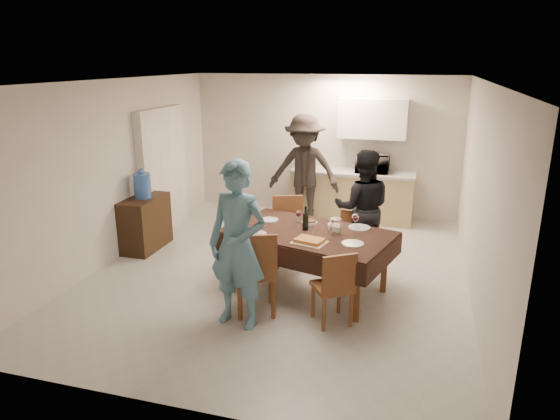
{
  "coord_description": "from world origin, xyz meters",
  "views": [
    {
      "loc": [
        1.75,
        -6.22,
        2.87
      ],
      "look_at": [
        0.07,
        -0.3,
        1.0
      ],
      "focal_mm": 32.0,
      "sensor_mm": 36.0,
      "label": 1
    }
  ],
  "objects_px": {
    "water_jug": "(142,186)",
    "water_pitcher": "(336,227)",
    "person_far": "(363,208)",
    "person_near": "(238,245)",
    "person_kitchen": "(304,170)",
    "wine_bottle": "(306,218)",
    "microwave": "(372,163)",
    "dining_table": "(308,234)",
    "savoury_tart": "(310,241)",
    "console": "(145,223)"
  },
  "relations": [
    {
      "from": "water_jug",
      "to": "water_pitcher",
      "type": "xyz_separation_m",
      "value": [
        3.11,
        -0.79,
        -0.12
      ]
    },
    {
      "from": "savoury_tart",
      "to": "dining_table",
      "type": "bearing_deg",
      "value": 104.74
    },
    {
      "from": "microwave",
      "to": "console",
      "type": "bearing_deg",
      "value": 36.45
    },
    {
      "from": "wine_bottle",
      "to": "person_kitchen",
      "type": "height_order",
      "value": "person_kitchen"
    },
    {
      "from": "water_pitcher",
      "to": "person_kitchen",
      "type": "xyz_separation_m",
      "value": [
        -1.03,
        2.72,
        0.08
      ]
    },
    {
      "from": "water_pitcher",
      "to": "wine_bottle",
      "type": "bearing_deg",
      "value": 165.96
    },
    {
      "from": "wine_bottle",
      "to": "microwave",
      "type": "height_order",
      "value": "microwave"
    },
    {
      "from": "person_far",
      "to": "person_kitchen",
      "type": "bearing_deg",
      "value": -61.4
    },
    {
      "from": "console",
      "to": "wine_bottle",
      "type": "height_order",
      "value": "wine_bottle"
    },
    {
      "from": "water_pitcher",
      "to": "savoury_tart",
      "type": "xyz_separation_m",
      "value": [
        -0.25,
        -0.33,
        -0.08
      ]
    },
    {
      "from": "wine_bottle",
      "to": "person_near",
      "type": "distance_m",
      "value": 1.21
    },
    {
      "from": "wine_bottle",
      "to": "water_pitcher",
      "type": "relative_size",
      "value": 1.45
    },
    {
      "from": "wine_bottle",
      "to": "microwave",
      "type": "bearing_deg",
      "value": 80.45
    },
    {
      "from": "savoury_tart",
      "to": "person_near",
      "type": "xyz_separation_m",
      "value": [
        -0.65,
        -0.67,
        0.12
      ]
    },
    {
      "from": "person_near",
      "to": "person_kitchen",
      "type": "height_order",
      "value": "person_kitchen"
    },
    {
      "from": "water_jug",
      "to": "wine_bottle",
      "type": "distance_m",
      "value": 2.8
    },
    {
      "from": "water_jug",
      "to": "person_near",
      "type": "xyz_separation_m",
      "value": [
        2.21,
        -1.79,
        -0.08
      ]
    },
    {
      "from": "person_kitchen",
      "to": "dining_table",
      "type": "bearing_deg",
      "value": -75.67
    },
    {
      "from": "water_jug",
      "to": "savoury_tart",
      "type": "distance_m",
      "value": 3.08
    },
    {
      "from": "water_jug",
      "to": "savoury_tart",
      "type": "relative_size",
      "value": 1.02
    },
    {
      "from": "console",
      "to": "water_jug",
      "type": "bearing_deg",
      "value": 90.0
    },
    {
      "from": "dining_table",
      "to": "savoury_tart",
      "type": "height_order",
      "value": "savoury_tart"
    },
    {
      "from": "dining_table",
      "to": "person_far",
      "type": "relative_size",
      "value": 1.35
    },
    {
      "from": "dining_table",
      "to": "savoury_tart",
      "type": "relative_size",
      "value": 6.0
    },
    {
      "from": "wine_bottle",
      "to": "person_near",
      "type": "bearing_deg",
      "value": -114.44
    },
    {
      "from": "water_jug",
      "to": "person_kitchen",
      "type": "bearing_deg",
      "value": 42.94
    },
    {
      "from": "savoury_tart",
      "to": "person_kitchen",
      "type": "relative_size",
      "value": 0.19
    },
    {
      "from": "water_jug",
      "to": "person_far",
      "type": "bearing_deg",
      "value": 5.41
    },
    {
      "from": "console",
      "to": "person_near",
      "type": "bearing_deg",
      "value": -38.91
    },
    {
      "from": "microwave",
      "to": "dining_table",
      "type": "bearing_deg",
      "value": 81.49
    },
    {
      "from": "water_jug",
      "to": "person_far",
      "type": "relative_size",
      "value": 0.23
    },
    {
      "from": "microwave",
      "to": "person_kitchen",
      "type": "height_order",
      "value": "person_kitchen"
    },
    {
      "from": "console",
      "to": "water_pitcher",
      "type": "xyz_separation_m",
      "value": [
        3.11,
        -0.79,
        0.49
      ]
    },
    {
      "from": "water_jug",
      "to": "dining_table",
      "type": "bearing_deg",
      "value": -14.92
    },
    {
      "from": "wine_bottle",
      "to": "water_pitcher",
      "type": "xyz_separation_m",
      "value": [
        0.4,
        -0.1,
        -0.05
      ]
    },
    {
      "from": "water_pitcher",
      "to": "microwave",
      "type": "bearing_deg",
      "value": 87.89
    },
    {
      "from": "savoury_tart",
      "to": "wine_bottle",
      "type": "bearing_deg",
      "value": 109.23
    },
    {
      "from": "dining_table",
      "to": "person_far",
      "type": "height_order",
      "value": "person_far"
    },
    {
      "from": "console",
      "to": "microwave",
      "type": "distance_m",
      "value": 4.07
    },
    {
      "from": "console",
      "to": "microwave",
      "type": "xyz_separation_m",
      "value": [
        3.23,
        2.39,
        0.66
      ]
    },
    {
      "from": "water_jug",
      "to": "water_pitcher",
      "type": "height_order",
      "value": "water_jug"
    },
    {
      "from": "console",
      "to": "person_kitchen",
      "type": "distance_m",
      "value": 2.9
    },
    {
      "from": "water_jug",
      "to": "microwave",
      "type": "height_order",
      "value": "microwave"
    },
    {
      "from": "water_pitcher",
      "to": "person_kitchen",
      "type": "bearing_deg",
      "value": 110.78
    },
    {
      "from": "console",
      "to": "person_far",
      "type": "xyz_separation_m",
      "value": [
        3.31,
        0.31,
        0.43
      ]
    },
    {
      "from": "dining_table",
      "to": "water_pitcher",
      "type": "relative_size",
      "value": 10.59
    },
    {
      "from": "water_pitcher",
      "to": "person_far",
      "type": "height_order",
      "value": "person_far"
    },
    {
      "from": "wine_bottle",
      "to": "person_near",
      "type": "relative_size",
      "value": 0.17
    },
    {
      "from": "console",
      "to": "person_near",
      "type": "distance_m",
      "value": 2.89
    },
    {
      "from": "water_jug",
      "to": "microwave",
      "type": "distance_m",
      "value": 4.02
    }
  ]
}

